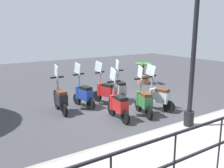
% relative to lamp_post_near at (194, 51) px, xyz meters
% --- Properties ---
extents(ground_plane, '(28.00, 28.00, 0.00)m').
position_rel_lamp_post_near_xyz_m(ground_plane, '(2.40, 0.25, -2.14)').
color(ground_plane, '#38383D').
extents(promenade_walkway, '(2.20, 20.00, 0.15)m').
position_rel_lamp_post_near_xyz_m(promenade_walkway, '(-0.75, 0.25, -2.07)').
color(promenade_walkway, '#A39E93').
rests_on(promenade_walkway, ground_plane).
extents(lamp_post_near, '(0.26, 0.90, 4.48)m').
position_rel_lamp_post_near_xyz_m(lamp_post_near, '(0.00, 0.00, 0.00)').
color(lamp_post_near, black).
rests_on(lamp_post_near, promenade_walkway).
extents(potted_palm, '(1.06, 0.66, 1.05)m').
position_rel_lamp_post_near_xyz_m(potted_palm, '(5.17, -2.80, -1.70)').
color(potted_palm, '#9E5B3D').
rests_on(potted_palm, ground_plane).
extents(scooter_near_0, '(1.21, 0.53, 1.54)m').
position_rel_lamp_post_near_xyz_m(scooter_near_0, '(1.73, -0.54, -1.66)').
color(scooter_near_0, black).
rests_on(scooter_near_0, ground_plane).
extents(scooter_near_1, '(1.20, 0.54, 1.54)m').
position_rel_lamp_post_near_xyz_m(scooter_near_1, '(1.62, 0.19, -1.66)').
color(scooter_near_1, black).
rests_on(scooter_near_1, ground_plane).
extents(scooter_near_2, '(1.23, 0.44, 1.54)m').
position_rel_lamp_post_near_xyz_m(scooter_near_2, '(1.73, 1.10, -1.66)').
color(scooter_near_2, black).
rests_on(scooter_near_2, ground_plane).
extents(scooter_far_0, '(1.20, 0.55, 1.54)m').
position_rel_lamp_post_near_xyz_m(scooter_far_0, '(3.34, -0.09, -1.66)').
color(scooter_far_0, black).
rests_on(scooter_far_0, ground_plane).
extents(scooter_far_1, '(1.21, 0.52, 1.54)m').
position_rel_lamp_post_near_xyz_m(scooter_far_1, '(3.35, 0.54, -1.66)').
color(scooter_far_1, black).
rests_on(scooter_far_1, ground_plane).
extents(scooter_far_2, '(1.23, 0.45, 1.54)m').
position_rel_lamp_post_near_xyz_m(scooter_far_2, '(3.41, 1.40, -1.66)').
color(scooter_far_2, black).
rests_on(scooter_far_2, ground_plane).
extents(scooter_far_3, '(1.23, 0.44, 1.54)m').
position_rel_lamp_post_near_xyz_m(scooter_far_3, '(3.31, 2.30, -1.66)').
color(scooter_far_3, black).
rests_on(scooter_far_3, ground_plane).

